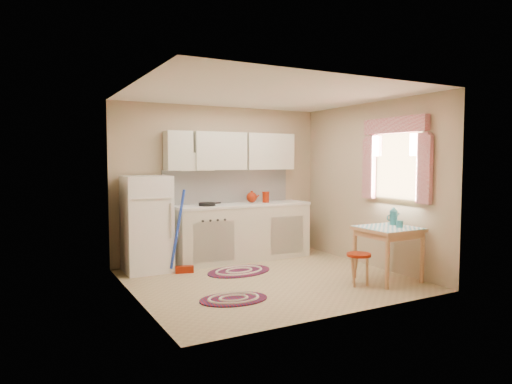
% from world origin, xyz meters
% --- Properties ---
extents(room_shell, '(3.64, 3.60, 2.52)m').
position_xyz_m(room_shell, '(0.16, 0.24, 1.60)').
color(room_shell, tan).
rests_on(room_shell, ground).
extents(fridge, '(0.65, 0.60, 1.40)m').
position_xyz_m(fridge, '(-1.33, 1.25, 0.70)').
color(fridge, white).
rests_on(fridge, ground).
extents(broom, '(0.30, 0.19, 1.20)m').
position_xyz_m(broom, '(-0.89, 0.90, 0.60)').
color(broom, blue).
rests_on(broom, ground).
extents(base_cabinets, '(2.25, 0.60, 0.88)m').
position_xyz_m(base_cabinets, '(0.25, 1.30, 0.44)').
color(base_cabinets, beige).
rests_on(base_cabinets, ground).
extents(countertop, '(2.27, 0.62, 0.04)m').
position_xyz_m(countertop, '(0.25, 1.30, 0.90)').
color(countertop, silver).
rests_on(countertop, base_cabinets).
extents(frying_pan, '(0.32, 0.32, 0.05)m').
position_xyz_m(frying_pan, '(-0.39, 1.25, 0.94)').
color(frying_pan, black).
rests_on(frying_pan, countertop).
extents(red_kettle, '(0.22, 0.20, 0.19)m').
position_xyz_m(red_kettle, '(0.42, 1.30, 1.02)').
color(red_kettle, maroon).
rests_on(red_kettle, countertop).
extents(red_canister, '(0.14, 0.14, 0.16)m').
position_xyz_m(red_canister, '(0.69, 1.30, 1.00)').
color(red_canister, maroon).
rests_on(red_canister, countertop).
extents(table, '(0.72, 0.72, 0.72)m').
position_xyz_m(table, '(1.39, -0.80, 0.36)').
color(table, tan).
rests_on(table, ground).
extents(stool, '(0.40, 0.40, 0.42)m').
position_xyz_m(stool, '(0.88, -0.80, 0.21)').
color(stool, maroon).
rests_on(stool, ground).
extents(coffee_pot, '(0.16, 0.14, 0.27)m').
position_xyz_m(coffee_pot, '(1.61, -0.68, 0.85)').
color(coffee_pot, teal).
rests_on(coffee_pot, table).
extents(mug, '(0.11, 0.11, 0.10)m').
position_xyz_m(mug, '(1.50, -0.90, 0.77)').
color(mug, teal).
rests_on(mug, table).
extents(rug_center, '(1.06, 0.77, 0.02)m').
position_xyz_m(rug_center, '(-0.17, 0.58, 0.01)').
color(rug_center, maroon).
rests_on(rug_center, ground).
extents(rug_left, '(0.88, 0.65, 0.02)m').
position_xyz_m(rug_left, '(-0.81, -0.59, 0.01)').
color(rug_left, maroon).
rests_on(rug_left, ground).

